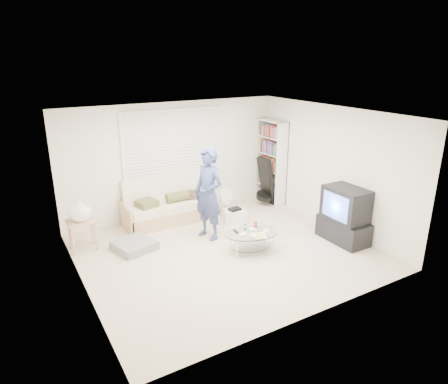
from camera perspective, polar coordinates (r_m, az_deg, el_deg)
ground at (r=7.43m, az=0.22°, el=-8.47°), size 5.00×5.00×0.00m
room_shell at (r=7.24m, az=-1.70°, el=4.60°), size 5.02×4.52×2.51m
window_blinds at (r=8.77m, az=-7.14°, el=6.46°), size 2.32×0.08×1.62m
futon_sofa at (r=8.71m, az=-7.84°, el=-2.13°), size 1.97×0.79×0.96m
grey_floor_pillow at (r=7.66m, az=-12.66°, el=-7.44°), size 0.82×0.82×0.15m
side_table at (r=7.66m, az=-19.86°, el=-2.65°), size 0.51×0.41×1.01m
bookshelf at (r=9.69m, az=6.73°, el=4.31°), size 0.32×0.84×2.00m
guitar_case at (r=9.57m, az=6.07°, el=1.11°), size 0.44×0.43×1.15m
floor_fan at (r=8.98m, az=0.23°, el=-1.02°), size 0.38×0.25×0.62m
storage_bin at (r=8.62m, az=1.54°, el=-3.40°), size 0.53×0.44×0.32m
tv_unit at (r=7.97m, az=16.83°, el=-3.25°), size 0.56×0.99×1.08m
coffee_table at (r=7.31m, az=4.04°, el=-6.32°), size 1.13×0.87×0.50m
standing_person at (r=7.65m, az=-2.23°, el=-0.32°), size 0.61×0.76×1.80m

